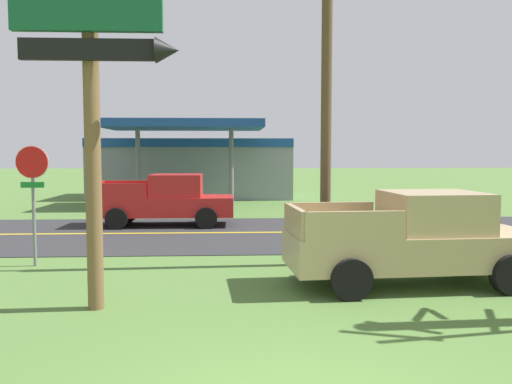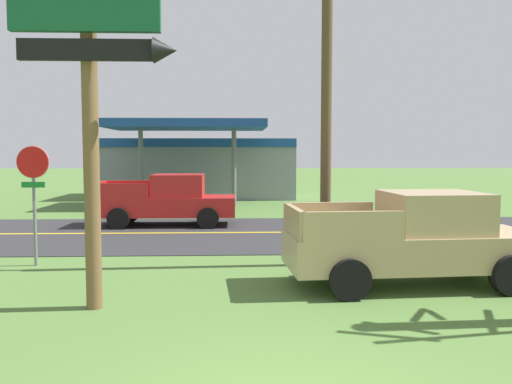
% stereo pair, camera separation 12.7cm
% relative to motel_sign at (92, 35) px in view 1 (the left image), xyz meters
% --- Properties ---
extents(road_asphalt, '(140.00, 8.00, 0.02)m').
position_rel_motel_sign_xyz_m(road_asphalt, '(2.98, 8.84, -4.77)').
color(road_asphalt, '#2B2B2D').
rests_on(road_asphalt, ground).
extents(road_centre_line, '(126.00, 0.20, 0.01)m').
position_rel_motel_sign_xyz_m(road_centre_line, '(2.98, 8.84, -4.76)').
color(road_centre_line, gold).
rests_on(road_centre_line, road_asphalt).
extents(motel_sign, '(2.81, 0.54, 6.92)m').
position_rel_motel_sign_xyz_m(motel_sign, '(0.00, 0.00, 0.00)').
color(motel_sign, brown).
rests_on(motel_sign, ground).
extents(stop_sign, '(0.80, 0.08, 2.95)m').
position_rel_motel_sign_xyz_m(stop_sign, '(-2.46, 3.78, -2.75)').
color(stop_sign, slate).
rests_on(stop_sign, ground).
extents(utility_pole, '(2.08, 0.26, 9.37)m').
position_rel_motel_sign_xyz_m(utility_pole, '(4.68, 3.62, 0.23)').
color(utility_pole, brown).
rests_on(utility_pole, ground).
extents(gas_station, '(12.00, 11.50, 4.40)m').
position_rel_motel_sign_xyz_m(gas_station, '(0.00, 23.86, -2.84)').
color(gas_station, gray).
rests_on(gas_station, ground).
extents(pickup_tan_parked_on_lawn, '(5.32, 2.51, 1.96)m').
position_rel_motel_sign_xyz_m(pickup_tan_parked_on_lawn, '(6.21, 1.52, -3.82)').
color(pickup_tan_parked_on_lawn, tan).
rests_on(pickup_tan_parked_on_lawn, ground).
extents(pickup_red_on_road, '(5.20, 2.24, 1.96)m').
position_rel_motel_sign_xyz_m(pickup_red_on_road, '(-0.09, 10.84, -3.82)').
color(pickup_red_on_road, red).
rests_on(pickup_red_on_road, ground).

